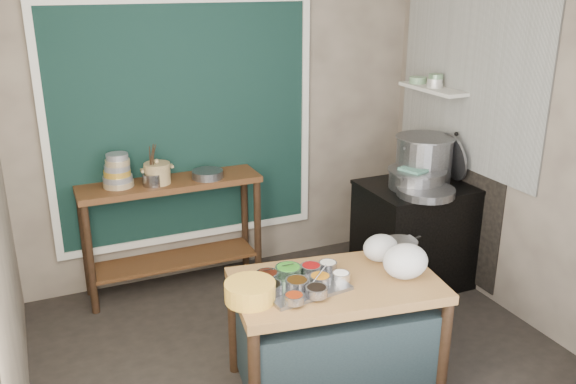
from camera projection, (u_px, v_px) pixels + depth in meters
name	position (u px, v px, depth m)	size (l,w,h in m)	color
floor	(298.00, 352.00, 4.30)	(3.50, 3.00, 0.02)	black
back_wall	(224.00, 114.00, 5.13)	(3.50, 0.02, 2.80)	gray
right_wall	(515.00, 133.00, 4.50)	(0.02, 3.00, 2.80)	gray
curtain_panel	(185.00, 124.00, 4.98)	(2.10, 0.02, 1.90)	black
curtain_frame	(185.00, 125.00, 4.97)	(2.22, 0.03, 2.02)	beige
tile_panel	(470.00, 62.00, 4.81)	(0.02, 1.70, 1.70)	#B2B2AA
soot_patch	(449.00, 195.00, 5.28)	(0.01, 1.30, 1.30)	black
wall_shelf	(433.00, 89.00, 5.11)	(0.22, 0.70, 0.03)	beige
prep_table	(335.00, 334.00, 3.82)	(1.25, 0.72, 0.75)	olive
back_counter	(173.00, 235.00, 5.03)	(1.45, 0.40, 0.95)	#502E17
stove_block	(416.00, 236.00, 5.14)	(0.90, 0.68, 0.85)	black
stove_top	(420.00, 186.00, 4.99)	(0.92, 0.69, 0.03)	black
condiment_tray	(302.00, 286.00, 3.61)	(0.50, 0.36, 0.02)	gray
condiment_bowls	(298.00, 279.00, 3.60)	(0.58, 0.44, 0.06)	gray
yellow_basin	(250.00, 292.00, 3.45)	(0.29, 0.29, 0.11)	gold
saucepan	(401.00, 249.00, 3.97)	(0.22, 0.22, 0.12)	gray
plastic_bag_a	(405.00, 261.00, 3.70)	(0.29, 0.24, 0.21)	white
plastic_bag_b	(381.00, 248.00, 3.93)	(0.24, 0.20, 0.18)	white
bowl_stack	(118.00, 172.00, 4.70)	(0.24, 0.24, 0.27)	tan
utensil_cup	(153.00, 179.00, 4.75)	(0.17, 0.17, 0.10)	gray
ceramic_crock	(158.00, 175.00, 4.78)	(0.22, 0.22, 0.15)	#9B8254
wide_bowl	(208.00, 174.00, 4.92)	(0.25, 0.25, 0.06)	gray
stock_pot	(424.00, 159.00, 5.01)	(0.49, 0.49, 0.38)	gray
pot_lid	(452.00, 157.00, 5.05)	(0.41, 0.41, 0.02)	gray
steamer	(417.00, 179.00, 4.89)	(0.48, 0.48, 0.16)	gray
green_cloth	(417.00, 168.00, 4.86)	(0.26, 0.20, 0.02)	slate
shallow_pan	(426.00, 192.00, 4.74)	(0.45, 0.45, 0.06)	gray
shelf_bowl_stack	(434.00, 81.00, 5.08)	(0.14, 0.14, 0.11)	silver
shelf_bowl_green	(418.00, 80.00, 5.29)	(0.15, 0.15, 0.05)	gray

